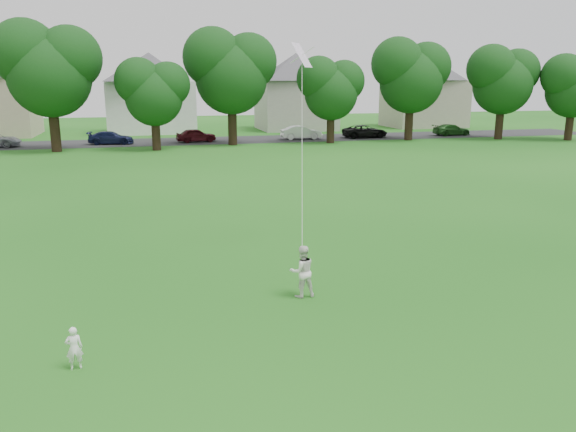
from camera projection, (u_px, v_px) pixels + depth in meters
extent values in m
plane|color=#165513|center=(198.00, 352.00, 11.67)|extent=(160.00, 160.00, 0.00)
cube|color=#2D2D30|center=(155.00, 142.00, 51.23)|extent=(90.00, 7.00, 0.01)
imported|color=white|center=(74.00, 348.00, 10.89)|extent=(0.35, 0.25, 0.88)
imported|color=white|center=(302.00, 271.00, 14.51)|extent=(0.71, 0.58, 1.38)
plane|color=white|center=(302.00, 55.00, 17.79)|extent=(0.90, 0.99, 0.76)
cylinder|color=white|center=(302.00, 147.00, 16.11)|extent=(0.01, 0.01, 7.09)
cylinder|color=black|center=(55.00, 127.00, 43.92)|extent=(0.77, 0.77, 3.91)
cylinder|color=black|center=(156.00, 133.00, 44.94)|extent=(0.68, 0.68, 2.82)
cylinder|color=black|center=(232.00, 123.00, 48.54)|extent=(0.77, 0.77, 3.83)
cylinder|color=black|center=(331.00, 126.00, 50.15)|extent=(0.69, 0.69, 2.94)
cylinder|color=black|center=(409.00, 121.00, 52.49)|extent=(0.75, 0.75, 3.63)
cylinder|color=black|center=(499.00, 121.00, 53.40)|extent=(0.73, 0.73, 3.40)
cylinder|color=black|center=(569.00, 124.00, 52.42)|extent=(0.70, 0.70, 3.06)
imported|color=#141A3E|center=(111.00, 138.00, 49.26)|extent=(4.03, 2.00, 1.12)
imported|color=#4C0F17|center=(196.00, 135.00, 51.02)|extent=(3.74, 1.89, 1.22)
imported|color=silver|center=(301.00, 133.00, 53.39)|extent=(3.93, 1.53, 1.28)
imported|color=black|center=(365.00, 131.00, 54.94)|extent=(4.46, 2.18, 1.22)
imported|color=#20561C|center=(452.00, 130.00, 57.20)|extent=(3.94, 1.74, 1.12)
cube|color=white|center=(151.00, 107.00, 60.02)|extent=(8.99, 6.92, 5.37)
pyramid|color=#4C4A4F|center=(148.00, 52.00, 58.69)|extent=(12.97, 12.97, 2.96)
cube|color=#B4AEA1|center=(296.00, 105.00, 63.83)|extent=(8.19, 7.46, 5.45)
pyramid|color=#4C4A4F|center=(296.00, 53.00, 62.48)|extent=(11.81, 11.81, 3.00)
cube|color=#B1A992|center=(424.00, 104.00, 67.64)|extent=(8.63, 6.97, 5.48)
pyramid|color=#4C4A4F|center=(426.00, 54.00, 66.28)|extent=(12.45, 12.45, 3.02)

